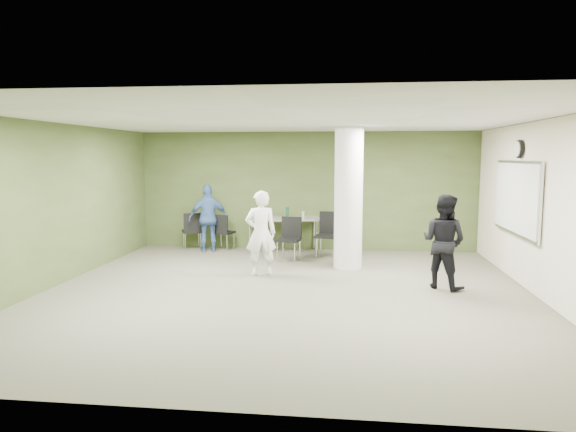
# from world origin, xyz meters

# --- Properties ---
(floor) EXTENTS (8.00, 8.00, 0.00)m
(floor) POSITION_xyz_m (0.00, 0.00, 0.00)
(floor) COLOR #5A5947
(floor) RESTS_ON ground
(ceiling) EXTENTS (8.00, 8.00, 0.00)m
(ceiling) POSITION_xyz_m (0.00, 0.00, 2.80)
(ceiling) COLOR white
(ceiling) RESTS_ON wall_back
(wall_back) EXTENTS (8.00, 2.80, 0.02)m
(wall_back) POSITION_xyz_m (0.00, 4.00, 1.40)
(wall_back) COLOR #404D24
(wall_back) RESTS_ON floor
(wall_left) EXTENTS (0.02, 8.00, 2.80)m
(wall_left) POSITION_xyz_m (-4.00, 0.00, 1.40)
(wall_left) COLOR #404D24
(wall_left) RESTS_ON floor
(wall_right_cream) EXTENTS (0.02, 8.00, 2.80)m
(wall_right_cream) POSITION_xyz_m (4.00, 0.00, 1.40)
(wall_right_cream) COLOR beige
(wall_right_cream) RESTS_ON floor
(column) EXTENTS (0.56, 0.56, 2.80)m
(column) POSITION_xyz_m (1.00, 2.00, 1.40)
(column) COLOR silver
(column) RESTS_ON floor
(whiteboard) EXTENTS (0.05, 2.30, 1.30)m
(whiteboard) POSITION_xyz_m (3.92, 1.20, 1.50)
(whiteboard) COLOR silver
(whiteboard) RESTS_ON wall_right_cream
(wall_clock) EXTENTS (0.06, 0.32, 0.32)m
(wall_clock) POSITION_xyz_m (3.92, 1.20, 2.35)
(wall_clock) COLOR black
(wall_clock) RESTS_ON wall_right_cream
(folding_table) EXTENTS (1.80, 1.02, 1.06)m
(folding_table) POSITION_xyz_m (-0.49, 3.53, 0.76)
(folding_table) COLOR gray
(folding_table) RESTS_ON floor
(wastebasket) EXTENTS (0.28, 0.28, 0.33)m
(wastebasket) POSITION_xyz_m (-1.06, 3.53, 0.16)
(wastebasket) COLOR #4C4C4C
(wastebasket) RESTS_ON floor
(chair_back_left) EXTENTS (0.58, 0.58, 0.89)m
(chair_back_left) POSITION_xyz_m (-2.68, 3.57, 0.52)
(chair_back_left) COLOR black
(chair_back_left) RESTS_ON floor
(chair_back_right) EXTENTS (0.52, 0.52, 0.86)m
(chair_back_right) POSITION_xyz_m (-1.95, 3.57, 0.50)
(chair_back_right) COLOR black
(chair_back_right) RESTS_ON floor
(chair_table_left) EXTENTS (0.54, 0.54, 0.93)m
(chair_table_left) POSITION_xyz_m (-0.23, 2.62, 0.54)
(chair_table_left) COLOR black
(chair_table_left) RESTS_ON floor
(chair_table_right) EXTENTS (0.58, 0.58, 1.01)m
(chair_table_right) POSITION_xyz_m (0.58, 3.03, 0.59)
(chair_table_right) COLOR black
(chair_table_right) RESTS_ON floor
(woman_white) EXTENTS (0.67, 0.53, 1.59)m
(woman_white) POSITION_xyz_m (-0.62, 1.18, 0.80)
(woman_white) COLOR white
(woman_white) RESTS_ON floor
(man_black) EXTENTS (0.98, 0.95, 1.59)m
(man_black) POSITION_xyz_m (2.60, 0.60, 0.80)
(man_black) COLOR black
(man_black) RESTS_ON floor
(man_blue) EXTENTS (0.99, 0.67, 1.57)m
(man_blue) POSITION_xyz_m (-2.23, 3.40, 0.78)
(man_blue) COLOR #3F639D
(man_blue) RESTS_ON floor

